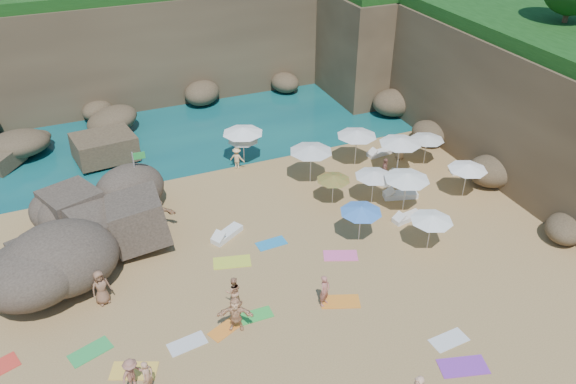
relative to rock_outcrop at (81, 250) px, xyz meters
name	(u,v)px	position (x,y,z in m)	size (l,w,h in m)	color
ground	(274,264)	(8.80, -4.84, 0.00)	(120.00, 120.00, 0.00)	tan
seawater	(154,69)	(8.80, 25.16, 0.00)	(120.00, 120.00, 0.00)	#0C4751
cliff_back	(185,38)	(10.80, 20.16, 4.00)	(44.00, 8.00, 8.00)	brown
cliff_right	(489,79)	(27.80, 3.16, 4.00)	(8.00, 30.00, 8.00)	brown
cliff_corner	(375,34)	(25.80, 15.16, 4.00)	(10.00, 12.00, 8.00)	brown
rock_promontory	(30,160)	(-2.20, 11.16, 0.00)	(12.00, 7.00, 2.00)	brown
rock_outcrop	(81,250)	(0.00, 0.00, 0.00)	(8.86, 6.65, 3.55)	brown
flag_pole	(138,173)	(3.69, 2.76, 2.31)	(0.71, 0.07, 3.62)	silver
parasol_0	(243,139)	(10.75, 5.48, 1.74)	(2.01, 2.01, 1.90)	silver
parasol_1	(243,130)	(10.78, 5.55, 2.29)	(2.63, 2.63, 2.49)	silver
parasol_2	(357,133)	(17.34, 2.53, 2.22)	(2.56, 2.56, 2.42)	silver
parasol_3	(427,137)	(21.52, 0.85, 1.89)	(2.18, 2.18, 2.06)	silver
parasol_4	(468,167)	(21.43, -3.30, 1.97)	(2.27, 2.27, 2.15)	silver
parasol_5	(311,148)	(13.76, 1.67, 2.28)	(2.63, 2.63, 2.49)	silver
parasol_6	(333,178)	(13.94, -1.01, 1.70)	(1.96, 1.96, 1.85)	silver
parasol_7	(374,174)	(16.09, -1.82, 1.91)	(2.21, 2.21, 2.09)	silver
parasol_8	(400,141)	(19.26, 0.52, 2.27)	(2.62, 2.62, 2.48)	silver
parasol_9	(432,218)	(16.59, -6.70, 1.89)	(2.18, 2.18, 2.06)	silver
parasol_10	(361,209)	(13.67, -4.69, 1.92)	(2.21, 2.21, 2.09)	silver
parasol_11	(407,176)	(17.35, -3.20, 2.23)	(2.57, 2.57, 2.43)	silver
lounger_0	(227,234)	(7.31, -1.77, 0.15)	(1.92, 0.64, 0.30)	white
lounger_1	(380,153)	(19.45, 2.97, 0.14)	(1.76, 0.59, 0.27)	white
lounger_2	(390,178)	(18.39, -0.11, 0.15)	(1.99, 0.66, 0.31)	silver
lounger_3	(400,195)	(17.91, -2.04, 0.16)	(1.99, 0.66, 0.31)	white
lounger_4	(465,170)	(23.26, -1.14, 0.14)	(1.86, 0.62, 0.29)	white
lounger_5	(407,217)	(17.04, -4.12, 0.14)	(1.77, 0.59, 0.28)	white
towel_2	(225,329)	(5.22, -8.12, 0.01)	(1.46, 0.73, 0.03)	orange
towel_3	(256,315)	(6.75, -7.86, 0.01)	(1.47, 0.74, 0.03)	green
towel_4	(134,371)	(1.20, -8.86, 0.02)	(1.83, 0.92, 0.03)	yellow
towel_5	(187,344)	(3.51, -8.29, 0.01)	(1.60, 0.80, 0.03)	silver
towel_6	(463,366)	(13.47, -13.76, 0.02)	(1.95, 0.98, 0.03)	purple
towel_8	(271,243)	(9.27, -3.26, 0.01)	(1.57, 0.78, 0.03)	#2589C5
towel_9	(340,256)	(12.15, -5.56, 0.02)	(1.72, 0.86, 0.03)	pink
towel_10	(340,302)	(10.61, -8.52, 0.02)	(1.78, 0.89, 0.03)	orange
towel_11	(90,352)	(-0.31, -7.17, 0.02)	(1.71, 0.86, 0.03)	green
towel_12	(232,262)	(6.89, -3.92, 0.02)	(1.87, 0.93, 0.03)	#CEDA39
towel_13	(449,340)	(13.80, -12.38, 0.01)	(1.64, 0.82, 0.03)	silver
person_stand_0	(148,377)	(1.62, -10.00, 0.76)	(0.55, 0.36, 1.52)	tan
person_stand_1	(234,291)	(6.09, -6.77, 0.75)	(0.73, 0.57, 1.51)	tan
person_stand_2	(237,158)	(10.12, 4.92, 0.75)	(0.96, 0.40, 1.49)	#F1C589
person_stand_3	(385,171)	(17.87, -0.19, 0.83)	(0.97, 0.40, 1.66)	#925949
person_stand_4	(400,148)	(20.38, 2.03, 0.80)	(0.78, 0.43, 1.61)	tan
person_stand_5	(159,215)	(4.21, 0.27, 0.95)	(1.76, 0.50, 1.89)	tan
person_lie_2	(104,299)	(0.61, -4.40, 0.24)	(0.87, 1.79, 0.48)	#885D44
person_lie_3	(236,325)	(5.70, -8.27, 0.23)	(1.57, 1.69, 0.45)	#E1A776
person_lie_4	(324,301)	(9.85, -8.40, 0.19)	(0.59, 1.61, 0.39)	#B86A5C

